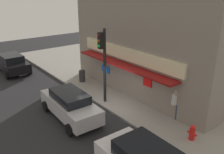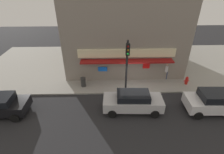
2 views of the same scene
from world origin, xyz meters
name	(u,v)px [view 2 (image 2 of 2)]	position (x,y,z in m)	size (l,w,h in m)	color
ground_plane	(133,94)	(0.00, 0.00, 0.00)	(48.18, 48.18, 0.00)	#232326
sidewalk	(127,64)	(0.00, 5.87, 0.06)	(32.12, 11.75, 0.12)	gray
corner_building	(123,25)	(-0.48, 6.59, 4.40)	(11.75, 9.72, 8.56)	gray
traffic_light	(127,60)	(-0.65, 0.40, 3.11)	(0.32, 0.58, 4.64)	black
fire_hydrant	(187,80)	(5.23, 1.30, 0.50)	(0.52, 0.28, 0.79)	red
trash_can	(83,82)	(-4.53, 1.20, 0.56)	(0.47, 0.47, 0.87)	#2D2D2D
pedestrian	(166,71)	(3.45, 2.26, 1.07)	(0.47, 0.54, 1.74)	navy
potted_plant_by_doorway	(120,72)	(-1.07, 2.69, 0.71)	(0.75, 0.75, 1.04)	gray
parked_car_white	(214,102)	(5.78, -2.38, 0.87)	(4.24, 2.20, 1.70)	silver
parked_car_silver	(133,101)	(-0.37, -2.13, 0.83)	(4.55, 2.04, 1.59)	#B7B7BC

